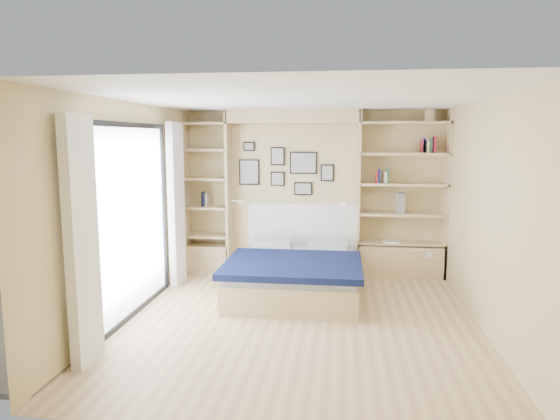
# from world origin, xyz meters

# --- Properties ---
(ground) EXTENTS (4.50, 4.50, 0.00)m
(ground) POSITION_xyz_m (0.00, 0.00, 0.00)
(ground) COLOR tan
(ground) RESTS_ON ground
(room_shell) EXTENTS (4.50, 4.50, 4.50)m
(room_shell) POSITION_xyz_m (-0.39, 1.52, 1.08)
(room_shell) COLOR tan
(room_shell) RESTS_ON ground
(bed) EXTENTS (1.74, 2.27, 1.07)m
(bed) POSITION_xyz_m (-0.15, 1.05, 0.28)
(bed) COLOR tan
(bed) RESTS_ON ground
(photo_gallery) EXTENTS (1.48, 0.02, 0.82)m
(photo_gallery) POSITION_xyz_m (-0.45, 2.22, 1.60)
(photo_gallery) COLOR black
(photo_gallery) RESTS_ON ground
(reading_lamps) EXTENTS (1.92, 0.12, 0.15)m
(reading_lamps) POSITION_xyz_m (-0.30, 2.00, 1.10)
(reading_lamps) COLOR silver
(reading_lamps) RESTS_ON ground
(shelf_decor) EXTENTS (3.51, 0.23, 2.03)m
(shelf_decor) POSITION_xyz_m (1.09, 2.07, 1.70)
(shelf_decor) COLOR #A51E1E
(shelf_decor) RESTS_ON ground
(deck) EXTENTS (3.20, 4.00, 0.05)m
(deck) POSITION_xyz_m (-3.60, 0.00, 0.00)
(deck) COLOR #685C4D
(deck) RESTS_ON ground
(deck_chair) EXTENTS (0.52, 0.78, 0.73)m
(deck_chair) POSITION_xyz_m (-3.63, 0.62, 0.35)
(deck_chair) COLOR tan
(deck_chair) RESTS_ON ground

